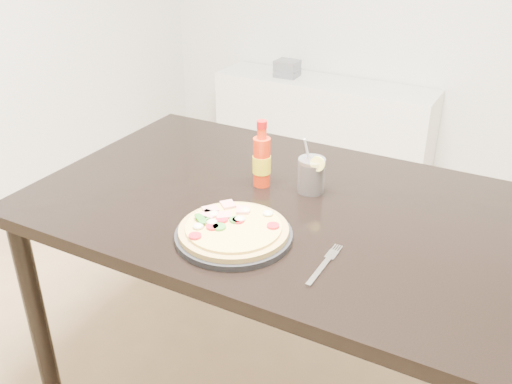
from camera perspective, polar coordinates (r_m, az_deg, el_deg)
The scene contains 8 objects.
dining_table at distance 1.68m, azimuth 1.95°, elevation -3.26°, with size 1.40×0.90×0.75m.
plate at distance 1.46m, azimuth -2.24°, elevation -4.35°, with size 0.30×0.30×0.02m, color black.
pizza at distance 1.45m, azimuth -2.36°, elevation -3.62°, with size 0.28×0.28×0.03m.
hot_sauce_bottle at distance 1.69m, azimuth 0.58°, elevation 3.19°, with size 0.06×0.06×0.21m.
cola_cup at distance 1.68m, azimuth 5.55°, elevation 1.63°, with size 0.09×0.08×0.17m.
fork at distance 1.37m, azimuth 6.94°, elevation -7.08°, with size 0.02×0.19×0.00m.
media_console at distance 3.72m, azimuth 6.65°, elevation 7.26°, with size 1.40×0.34×0.50m, color white.
cd_stack at distance 3.70m, azimuth 3.14°, elevation 12.23°, with size 0.14×0.12×0.10m.
Camera 1 is at (0.48, -1.18, 1.53)m, focal length 40.00 mm.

